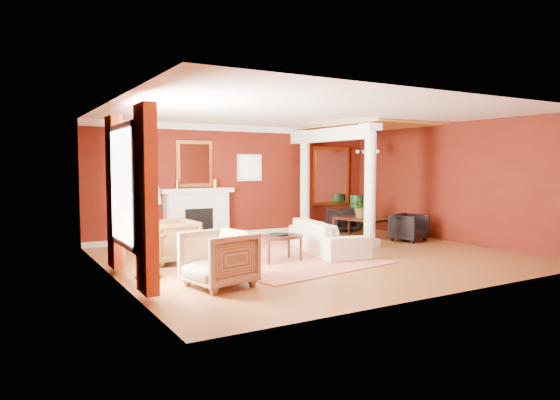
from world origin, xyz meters
TOP-DOWN VIEW (x-y plane):
  - ground at (0.00, 0.00)m, footprint 8.00×8.00m
  - room_shell at (0.00, 0.00)m, footprint 8.04×7.04m
  - fireplace at (-1.30, 3.32)m, footprint 1.85×0.42m
  - overmantel_mirror at (-1.30, 3.45)m, footprint 0.95×0.07m
  - flank_window_left at (-2.85, 3.46)m, footprint 0.70×0.07m
  - flank_window_right at (0.25, 3.46)m, footprint 0.70×0.07m
  - left_window at (-3.89, -0.60)m, footprint 0.21×2.55m
  - column_front at (1.70, 0.30)m, footprint 0.36×0.36m
  - column_back at (1.70, 3.00)m, footprint 0.36×0.36m
  - header_beam at (1.70, 1.90)m, footprint 0.30×3.20m
  - amber_ceiling at (2.85, 1.75)m, footprint 2.30×3.40m
  - dining_mirror at (2.90, 3.45)m, footprint 1.30×0.07m
  - chandelier at (2.90, 1.80)m, footprint 0.60×0.62m
  - crown_trim at (0.00, 3.46)m, footprint 8.00×0.08m
  - base_trim at (0.00, 3.46)m, footprint 8.00×0.08m
  - rug at (-0.84, 0.37)m, footprint 3.62×4.46m
  - sofa at (0.46, 0.22)m, footprint 1.14×2.42m
  - armchair_leopard at (-2.78, 0.80)m, footprint 0.87×0.92m
  - armchair_stripe at (-2.73, -1.39)m, footprint 1.03×1.07m
  - coffee_table at (-0.93, -0.14)m, footprint 1.01×1.01m
  - coffee_book at (-0.87, -0.07)m, footprint 0.15×0.08m
  - side_table at (-3.50, -0.25)m, footprint 0.61×0.61m
  - dining_table at (2.62, 1.72)m, footprint 0.80×1.49m
  - dining_chair_near at (3.12, 0.50)m, footprint 0.87×0.84m
  - dining_chair_far at (2.86, 2.82)m, footprint 0.83×0.80m
  - green_urn at (3.50, 3.00)m, footprint 0.42×0.42m
  - potted_plant at (2.58, 1.68)m, footprint 0.62×0.66m

SIDE VIEW (x-z plane):
  - ground at x=0.00m, z-range 0.00..0.00m
  - rug at x=-0.84m, z-range 0.00..0.02m
  - base_trim at x=0.00m, z-range 0.00..0.12m
  - dining_chair_far at x=2.86m, z-range 0.00..0.73m
  - dining_chair_near at x=3.12m, z-range 0.00..0.74m
  - green_urn at x=3.50m, z-range -0.11..0.89m
  - dining_table at x=2.62m, z-range 0.00..0.79m
  - armchair_leopard at x=-2.78m, z-range 0.00..0.91m
  - sofa at x=0.46m, z-range 0.00..0.91m
  - coffee_table at x=-0.93m, z-range 0.21..0.72m
  - armchair_stripe at x=-2.73m, z-range 0.00..0.95m
  - coffee_book at x=-0.87m, z-range 0.51..0.73m
  - fireplace at x=-1.30m, z-range 0.00..1.29m
  - potted_plant at x=2.58m, z-range 0.79..1.23m
  - side_table at x=-3.50m, z-range 0.27..1.81m
  - left_window at x=-3.89m, z-range 0.12..2.72m
  - column_front at x=1.70m, z-range 0.03..2.83m
  - column_back at x=1.70m, z-range 0.03..2.83m
  - dining_mirror at x=2.90m, z-range 0.70..2.40m
  - flank_window_left at x=-2.85m, z-range 1.45..2.15m
  - flank_window_right at x=0.25m, z-range 1.45..2.15m
  - overmantel_mirror at x=-1.30m, z-range 1.33..2.47m
  - room_shell at x=0.00m, z-range 0.56..3.48m
  - chandelier at x=2.90m, z-range 1.87..2.62m
  - header_beam at x=1.70m, z-range 2.46..2.78m
  - crown_trim at x=0.00m, z-range 2.74..2.90m
  - amber_ceiling at x=2.85m, z-range 2.85..2.89m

